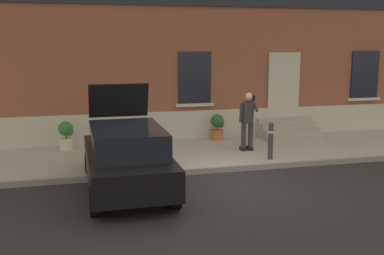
{
  "coord_description": "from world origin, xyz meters",
  "views": [
    {
      "loc": [
        -3.34,
        -10.06,
        3.33
      ],
      "look_at": [
        -0.37,
        1.6,
        1.1
      ],
      "focal_mm": 42.81,
      "sensor_mm": 36.0,
      "label": 1
    }
  ],
  "objects": [
    {
      "name": "curb_edge",
      "position": [
        0.0,
        0.94,
        0.07
      ],
      "size": [
        24.0,
        0.12,
        0.15
      ],
      "primitive_type": "cube",
      "color": "gray",
      "rests_on": "ground"
    },
    {
      "name": "planter_cream",
      "position": [
        -3.69,
        3.98,
        0.61
      ],
      "size": [
        0.44,
        0.44,
        0.86
      ],
      "color": "beige",
      "rests_on": "sidewalk"
    },
    {
      "name": "person_on_phone",
      "position": [
        1.55,
        2.47,
        1.15
      ],
      "size": [
        0.51,
        0.47,
        1.75
      ],
      "rotation": [
        0.0,
        0.0,
        -0.03
      ],
      "color": "#2D2D33",
      "rests_on": "sidewalk"
    },
    {
      "name": "ground_plane",
      "position": [
        0.0,
        0.0,
        0.0
      ],
      "size": [
        80.0,
        80.0,
        0.0
      ],
      "primitive_type": "plane",
      "color": "#232326"
    },
    {
      "name": "planter_charcoal",
      "position": [
        -1.26,
        4.02,
        0.61
      ],
      "size": [
        0.44,
        0.44,
        0.86
      ],
      "color": "#2D2D30",
      "rests_on": "sidewalk"
    },
    {
      "name": "bollard_near_person",
      "position": [
        1.8,
        1.35,
        0.71
      ],
      "size": [
        0.15,
        0.15,
        1.04
      ],
      "color": "#333338",
      "rests_on": "sidewalk"
    },
    {
      "name": "hatchback_car_black",
      "position": [
        -2.3,
        0.01,
        0.8
      ],
      "size": [
        1.82,
        4.08,
        2.34
      ],
      "color": "black",
      "rests_on": "ground"
    },
    {
      "name": "entrance_stoop",
      "position": [
        3.67,
        4.12,
        0.39
      ],
      "size": [
        1.96,
        1.28,
        0.64
      ],
      "color": "#9E998E",
      "rests_on": "sidewalk"
    },
    {
      "name": "building_facade",
      "position": [
        0.01,
        5.29,
        3.73
      ],
      "size": [
        24.0,
        1.52,
        7.5
      ],
      "color": "brown",
      "rests_on": "ground"
    },
    {
      "name": "planter_terracotta",
      "position": [
        1.16,
        4.19,
        0.61
      ],
      "size": [
        0.44,
        0.44,
        0.86
      ],
      "color": "#B25B38",
      "rests_on": "sidewalk"
    },
    {
      "name": "sidewalk",
      "position": [
        0.0,
        2.8,
        0.07
      ],
      "size": [
        24.0,
        3.6,
        0.15
      ],
      "primitive_type": "cube",
      "color": "#99968E",
      "rests_on": "ground"
    }
  ]
}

